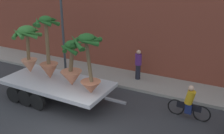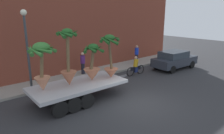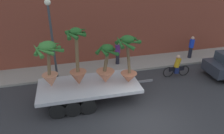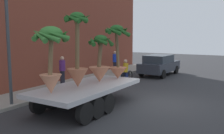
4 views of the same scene
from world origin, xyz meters
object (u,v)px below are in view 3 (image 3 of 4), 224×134
object	(u,v)px
potted_palm_front	(128,61)
cyclist	(177,67)
flatbed_trailer	(85,88)
potted_palm_rear	(78,63)
potted_palm_extra	(106,68)
street_lamp	(51,30)
pedestrian_near_gate	(191,47)
potted_palm_middle	(49,62)
pedestrian_far_left	(118,52)

from	to	relation	value
potted_palm_front	cyclist	world-z (taller)	potted_palm_front
potted_palm_front	cyclist	distance (m)	4.52
flatbed_trailer	potted_palm_rear	bearing A→B (deg)	152.73
potted_palm_extra	street_lamp	bearing A→B (deg)	132.14
flatbed_trailer	pedestrian_near_gate	xyz separation A→B (m)	(8.64, 3.43, 0.28)
potted_palm_extra	potted_palm_middle	bearing A→B (deg)	174.24
pedestrian_far_left	street_lamp	bearing A→B (deg)	-167.98
potted_palm_middle	street_lamp	distance (m)	2.73
flatbed_trailer	street_lamp	distance (m)	4.02
potted_palm_middle	potted_palm_front	distance (m)	3.93
potted_palm_middle	potted_palm_front	bearing A→B (deg)	-8.55
potted_palm_rear	potted_palm_front	bearing A→B (deg)	-10.36
potted_palm_rear	pedestrian_far_left	size ratio (longest dim) A/B	1.78
potted_palm_middle	pedestrian_near_gate	size ratio (longest dim) A/B	1.43
potted_palm_middle	pedestrian_far_left	bearing A→B (deg)	37.87
cyclist	pedestrian_far_left	size ratio (longest dim) A/B	1.08
street_lamp	flatbed_trailer	bearing A→B (deg)	-63.49
potted_palm_extra	cyclist	distance (m)	5.31
potted_palm_rear	potted_palm_front	world-z (taller)	potted_palm_rear
potted_palm_front	cyclist	size ratio (longest dim) A/B	1.42
potted_palm_middle	pedestrian_near_gate	world-z (taller)	potted_palm_middle
flatbed_trailer	potted_palm_extra	world-z (taller)	potted_palm_extra
potted_palm_rear	cyclist	size ratio (longest dim) A/B	1.66
pedestrian_near_gate	flatbed_trailer	bearing A→B (deg)	-158.34
potted_palm_rear	pedestrian_far_left	world-z (taller)	potted_palm_rear
potted_palm_rear	pedestrian_near_gate	xyz separation A→B (m)	(8.88, 3.31, -1.18)
potted_palm_rear	potted_palm_extra	distance (m)	1.48
cyclist	flatbed_trailer	bearing A→B (deg)	-168.65
flatbed_trailer	street_lamp	size ratio (longest dim) A/B	1.30
street_lamp	potted_palm_rear	bearing A→B (deg)	-66.57
potted_palm_rear	pedestrian_near_gate	bearing A→B (deg)	20.43
potted_palm_middle	potted_palm_rear	bearing A→B (deg)	-5.21
flatbed_trailer	pedestrian_far_left	xyz separation A→B (m)	(2.90, 3.75, 0.28)
flatbed_trailer	potted_palm_middle	bearing A→B (deg)	171.24
potted_palm_middle	cyclist	bearing A→B (deg)	7.27
potted_palm_front	pedestrian_far_left	size ratio (longest dim) A/B	1.53
potted_palm_front	street_lamp	size ratio (longest dim) A/B	0.54
flatbed_trailer	street_lamp	xyz separation A→B (m)	(-1.41, 2.83, 2.47)
pedestrian_near_gate	cyclist	bearing A→B (deg)	-138.10
potted_palm_rear	cyclist	world-z (taller)	potted_palm_rear
potted_palm_middle	potted_palm_extra	xyz separation A→B (m)	(2.79, -0.28, -0.55)
potted_palm_middle	cyclist	world-z (taller)	potted_palm_middle
potted_palm_rear	cyclist	xyz separation A→B (m)	(6.45, 1.12, -1.56)
potted_palm_extra	potted_palm_front	bearing A→B (deg)	-15.47
flatbed_trailer	cyclist	bearing A→B (deg)	11.35
pedestrian_near_gate	street_lamp	size ratio (longest dim) A/B	0.35
flatbed_trailer	potted_palm_middle	distance (m)	2.30
potted_palm_rear	pedestrian_far_left	xyz separation A→B (m)	(3.13, 3.63, -1.18)
pedestrian_far_left	street_lamp	world-z (taller)	street_lamp
potted_palm_rear	potted_palm_extra	xyz separation A→B (m)	(1.42, -0.16, -0.40)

